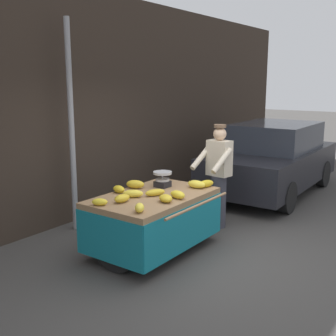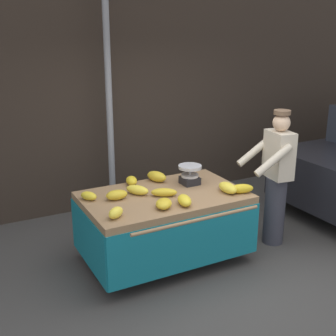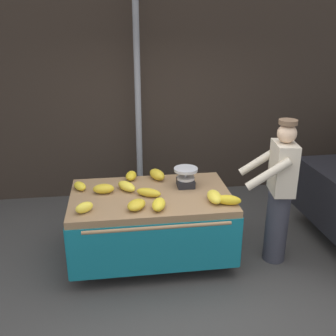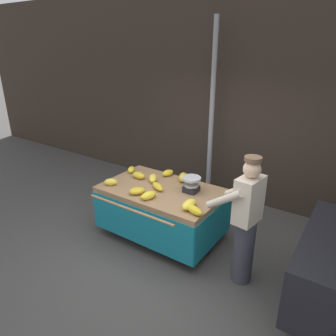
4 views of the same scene
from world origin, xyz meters
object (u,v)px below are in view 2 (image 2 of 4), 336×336
object	(u,v)px
banana_bunch_0	(117,195)
banana_bunch_2	(137,190)
banana_bunch_3	(164,192)
vendor_person	(276,178)
banana_bunch_1	(131,181)
banana_bunch_9	(157,176)
banana_bunch_6	(184,200)
banana_bunch_4	(116,213)
banana_cart	(164,212)
banana_bunch_8	(242,189)
banana_bunch_10	(89,196)
banana_bunch_7	(228,188)
street_pole	(109,101)
weighing_scale	(190,175)
banana_bunch_5	(164,204)

from	to	relation	value
banana_bunch_0	banana_bunch_2	bearing A→B (deg)	8.23
banana_bunch_3	vendor_person	distance (m)	1.48
banana_bunch_1	banana_bunch_9	size ratio (longest dim) A/B	0.79
banana_bunch_6	vendor_person	distance (m)	1.40
banana_bunch_6	vendor_person	world-z (taller)	vendor_person
banana_bunch_4	vendor_person	world-z (taller)	vendor_person
banana_cart	banana_bunch_8	world-z (taller)	banana_bunch_8
banana_bunch_0	banana_bunch_1	bearing A→B (deg)	47.36
banana_bunch_6	banana_bunch_4	bearing A→B (deg)	177.82
banana_bunch_3	banana_bunch_10	world-z (taller)	banana_bunch_3
banana_bunch_7	street_pole	bearing A→B (deg)	109.92
street_pole	banana_bunch_3	bearing A→B (deg)	-90.29
banana_bunch_6	banana_bunch_9	xyz separation A→B (m)	(0.07, 0.81, 0.01)
banana_bunch_3	vendor_person	bearing A→B (deg)	-6.80
banana_bunch_4	banana_bunch_10	distance (m)	0.59
banana_bunch_10	banana_bunch_4	bearing A→B (deg)	-81.58
banana_bunch_3	banana_bunch_10	size ratio (longest dim) A/B	1.43
banana_bunch_4	banana_bunch_6	distance (m)	0.77
banana_bunch_3	banana_bunch_10	xyz separation A→B (m)	(-0.78, 0.29, -0.00)
banana_bunch_0	banana_bunch_10	xyz separation A→B (m)	(-0.28, 0.13, -0.01)
weighing_scale	banana_bunch_1	size ratio (longest dim) A/B	1.30
banana_bunch_2	vendor_person	xyz separation A→B (m)	(1.70, -0.37, -0.02)
street_pole	banana_bunch_3	size ratio (longest dim) A/B	11.48
street_pole	weighing_scale	size ratio (longest dim) A/B	11.95
banana_cart	banana_bunch_8	bearing A→B (deg)	-25.28
banana_cart	weighing_scale	bearing A→B (deg)	20.36
banana_bunch_5	banana_bunch_4	bearing A→B (deg)	179.96
banana_bunch_5	banana_bunch_8	world-z (taller)	banana_bunch_8
banana_cart	banana_bunch_7	distance (m)	0.78
banana_bunch_0	banana_bunch_4	distance (m)	0.49
banana_bunch_4	banana_bunch_10	size ratio (longest dim) A/B	0.98
street_pole	banana_bunch_2	world-z (taller)	street_pole
banana_bunch_6	vendor_person	bearing A→B (deg)	6.15
banana_bunch_0	banana_bunch_8	size ratio (longest dim) A/B	0.87
banana_bunch_7	weighing_scale	bearing A→B (deg)	117.72
banana_bunch_2	banana_bunch_6	bearing A→B (deg)	-58.79
banana_bunch_4	banana_bunch_0	bearing A→B (deg)	67.42
banana_bunch_3	banana_bunch_4	size ratio (longest dim) A/B	1.45
banana_bunch_7	banana_bunch_10	world-z (taller)	banana_bunch_7
vendor_person	banana_cart	bearing A→B (deg)	170.88
banana_bunch_5	weighing_scale	bearing A→B (deg)	39.70
banana_bunch_8	banana_bunch_2	bearing A→B (deg)	154.06
banana_bunch_0	banana_bunch_10	bearing A→B (deg)	154.24
banana_cart	banana_bunch_4	xyz separation A→B (m)	(-0.72, -0.35, 0.27)
banana_bunch_3	vendor_person	world-z (taller)	vendor_person
banana_bunch_7	vendor_person	bearing A→B (deg)	4.51
street_pole	banana_bunch_5	xyz separation A→B (m)	(-0.16, -1.96, -0.79)
banana_bunch_4	banana_bunch_8	bearing A→B (deg)	-1.01
banana_bunch_1	banana_bunch_9	world-z (taller)	banana_bunch_9
weighing_scale	banana_bunch_0	bearing A→B (deg)	-176.62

